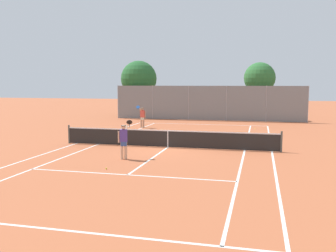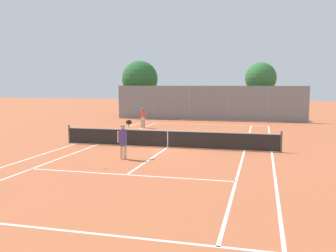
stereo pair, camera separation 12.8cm
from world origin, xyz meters
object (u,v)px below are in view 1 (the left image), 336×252
at_px(loose_tennis_ball_2, 255,129).
at_px(tree_behind_right, 260,79).
at_px(player_far_left, 142,116).
at_px(player_near_side, 124,139).
at_px(tennis_net, 168,138).
at_px(loose_tennis_ball_1, 106,168).
at_px(tree_behind_left, 138,80).
at_px(loose_tennis_ball_0, 162,130).

bearing_deg(loose_tennis_ball_2, tree_behind_right, 88.13).
bearing_deg(player_far_left, tree_behind_right, 46.72).
xyz_separation_m(player_near_side, loose_tennis_ball_2, (5.73, 13.27, -0.89)).
relative_size(tennis_net, loose_tennis_ball_1, 181.82).
bearing_deg(tree_behind_left, tennis_net, -66.81).
bearing_deg(tree_behind_right, tennis_net, -105.00).
bearing_deg(loose_tennis_ball_2, tree_behind_left, 146.05).
height_order(tennis_net, loose_tennis_ball_0, tennis_net).
relative_size(loose_tennis_ball_1, loose_tennis_ball_2, 1.00).
bearing_deg(tennis_net, player_far_left, 116.32).
bearing_deg(loose_tennis_ball_0, loose_tennis_ball_2, 20.53).
relative_size(loose_tennis_ball_0, tree_behind_left, 0.01).
bearing_deg(loose_tennis_ball_0, loose_tennis_ball_1, -85.45).
bearing_deg(loose_tennis_ball_1, loose_tennis_ball_2, 69.67).
xyz_separation_m(player_near_side, loose_tennis_ball_1, (0.03, -2.12, -0.89)).
bearing_deg(loose_tennis_ball_0, tennis_net, -72.88).
relative_size(player_far_left, loose_tennis_ball_2, 26.88).
bearing_deg(loose_tennis_ball_1, tree_behind_left, 105.35).
bearing_deg(player_near_side, tree_behind_right, 74.39).
distance_m(loose_tennis_ball_0, loose_tennis_ball_2, 7.18).
height_order(player_near_side, loose_tennis_ball_1, player_near_side).
relative_size(player_near_side, loose_tennis_ball_2, 26.88).
relative_size(tennis_net, tree_behind_right, 2.18).
relative_size(loose_tennis_ball_0, loose_tennis_ball_1, 1.00).
distance_m(player_near_side, loose_tennis_ball_2, 14.48).
xyz_separation_m(tennis_net, loose_tennis_ball_1, (-1.18, -5.71, -0.48)).
bearing_deg(player_far_left, loose_tennis_ball_1, -78.12).
relative_size(tennis_net, player_near_side, 6.76).
xyz_separation_m(player_near_side, tree_behind_left, (-6.45, 21.46, 2.94)).
bearing_deg(tree_behind_right, player_far_left, -133.28).
bearing_deg(tennis_net, player_near_side, -108.60).
relative_size(loose_tennis_ball_2, tree_behind_right, 0.01).
bearing_deg(loose_tennis_ball_2, loose_tennis_ball_0, -159.47).
bearing_deg(tree_behind_left, loose_tennis_ball_1, -74.65).
relative_size(tennis_net, loose_tennis_ball_0, 181.82).
relative_size(player_far_left, loose_tennis_ball_0, 26.88).
relative_size(loose_tennis_ball_2, tree_behind_left, 0.01).
distance_m(tennis_net, player_far_left, 9.36).
bearing_deg(player_far_left, tree_behind_left, 110.29).
xyz_separation_m(tennis_net, loose_tennis_ball_2, (4.52, 9.68, -0.48)).
bearing_deg(tennis_net, loose_tennis_ball_0, 107.12).
bearing_deg(player_near_side, tennis_net, 71.40).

